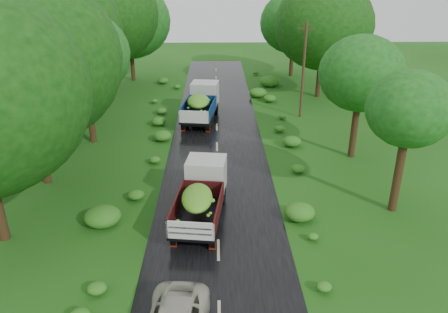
{
  "coord_description": "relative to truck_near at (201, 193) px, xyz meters",
  "views": [
    {
      "loc": [
        -0.07,
        -12.1,
        11.71
      ],
      "look_at": [
        0.38,
        10.48,
        1.7
      ],
      "focal_mm": 35.0,
      "sensor_mm": 36.0,
      "label": 1
    }
  ],
  "objects": [
    {
      "name": "shrubs",
      "position": [
        0.81,
        7.25,
        -1.03
      ],
      "size": [
        11.9,
        44.0,
        0.7
      ],
      "color": "#306B19",
      "rests_on": "ground"
    },
    {
      "name": "trees_right",
      "position": [
        9.93,
        18.99,
        4.6
      ],
      "size": [
        5.26,
        32.93,
        8.53
      ],
      "color": "black",
      "rests_on": "ground"
    },
    {
      "name": "trees_left",
      "position": [
        -9.45,
        13.94,
        5.48
      ],
      "size": [
        7.16,
        34.38,
        9.54
      ],
      "color": "black",
      "rests_on": "ground"
    },
    {
      "name": "utility_pole",
      "position": [
        7.76,
        15.63,
        2.58
      ],
      "size": [
        1.32,
        0.46,
        7.69
      ],
      "rotation": [
        0.0,
        0.0,
        -0.28
      ],
      "color": "#382616",
      "rests_on": "ground"
    },
    {
      "name": "truck_near",
      "position": [
        0.0,
        0.0,
        0.0
      ],
      "size": [
        2.75,
        6.01,
        2.44
      ],
      "rotation": [
        0.0,
        0.0,
        -0.13
      ],
      "color": "black",
      "rests_on": "ground"
    },
    {
      "name": "road_lines",
      "position": [
        0.81,
        -0.75,
        -1.36
      ],
      "size": [
        0.12,
        69.6,
        0.0
      ],
      "color": "#BFB78C",
      "rests_on": "road"
    },
    {
      "name": "road",
      "position": [
        0.81,
        -1.75,
        -1.37
      ],
      "size": [
        6.5,
        80.0,
        0.02
      ],
      "primitive_type": "cube",
      "color": "black",
      "rests_on": "ground"
    },
    {
      "name": "truck_far",
      "position": [
        -0.42,
        15.0,
        0.12
      ],
      "size": [
        3.05,
        6.55,
        2.65
      ],
      "rotation": [
        0.0,
        0.0,
        -0.14
      ],
      "color": "black",
      "rests_on": "ground"
    }
  ]
}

